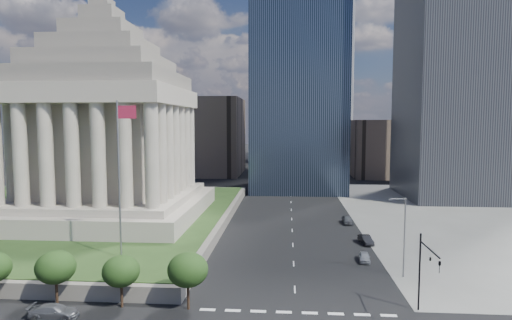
# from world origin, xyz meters

# --- Properties ---
(ground) EXTENTS (500.00, 500.00, 0.00)m
(ground) POSITION_xyz_m (0.00, 100.00, 0.00)
(ground) COLOR black
(ground) RESTS_ON ground
(plaza_terrace) EXTENTS (66.00, 70.00, 1.80)m
(plaza_terrace) POSITION_xyz_m (-45.00, 50.00, 0.90)
(plaza_terrace) COLOR #6C665D
(plaza_terrace) RESTS_ON ground
(plaza_lawn) EXTENTS (64.00, 68.00, 0.10)m
(plaza_lawn) POSITION_xyz_m (-45.00, 50.00, 1.85)
(plaza_lawn) COLOR #243D19
(plaza_lawn) RESTS_ON plaza_terrace
(war_memorial) EXTENTS (34.00, 34.00, 39.00)m
(war_memorial) POSITION_xyz_m (-34.00, 48.00, 21.40)
(war_memorial) COLOR gray
(war_memorial) RESTS_ON plaza_lawn
(flagpole) EXTENTS (2.52, 0.24, 20.00)m
(flagpole) POSITION_xyz_m (-21.83, 24.00, 13.11)
(flagpole) COLOR slate
(flagpole) RESTS_ON plaza_lawn
(midrise_glass) EXTENTS (26.00, 26.00, 60.00)m
(midrise_glass) POSITION_xyz_m (2.00, 95.00, 30.00)
(midrise_glass) COLOR black
(midrise_glass) RESTS_ON ground
(building_filler_ne) EXTENTS (20.00, 30.00, 20.00)m
(building_filler_ne) POSITION_xyz_m (32.00, 130.00, 10.00)
(building_filler_ne) COLOR #4F4036
(building_filler_ne) RESTS_ON ground
(building_filler_nw) EXTENTS (24.00, 30.00, 28.00)m
(building_filler_nw) POSITION_xyz_m (-30.00, 130.00, 14.00)
(building_filler_nw) COLOR #4F4036
(building_filler_nw) RESTS_ON ground
(traffic_signal_ne) EXTENTS (0.30, 5.74, 8.00)m
(traffic_signal_ne) POSITION_xyz_m (12.50, 13.70, 5.25)
(traffic_signal_ne) COLOR black
(traffic_signal_ne) RESTS_ON ground
(street_lamp_north) EXTENTS (2.13, 0.22, 10.00)m
(street_lamp_north) POSITION_xyz_m (13.33, 25.00, 5.66)
(street_lamp_north) COLOR slate
(street_lamp_north) RESTS_ON ground
(suv_grey) EXTENTS (4.89, 2.30, 1.38)m
(suv_grey) POSITION_xyz_m (-23.62, 11.00, 0.69)
(suv_grey) COLOR #4E5055
(suv_grey) RESTS_ON ground
(parked_sedan_near) EXTENTS (1.88, 3.78, 1.24)m
(parked_sedan_near) POSITION_xyz_m (9.76, 30.73, 0.62)
(parked_sedan_near) COLOR #9B9EA3
(parked_sedan_near) RESTS_ON ground
(parked_sedan_mid) EXTENTS (4.28, 2.04, 1.35)m
(parked_sedan_mid) POSITION_xyz_m (11.50, 39.42, 0.68)
(parked_sedan_mid) COLOR black
(parked_sedan_mid) RESTS_ON ground
(parked_sedan_far) EXTENTS (4.37, 1.78, 1.49)m
(parked_sedan_far) POSITION_xyz_m (10.49, 52.96, 0.74)
(parked_sedan_far) COLOR #505256
(parked_sedan_far) RESTS_ON ground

